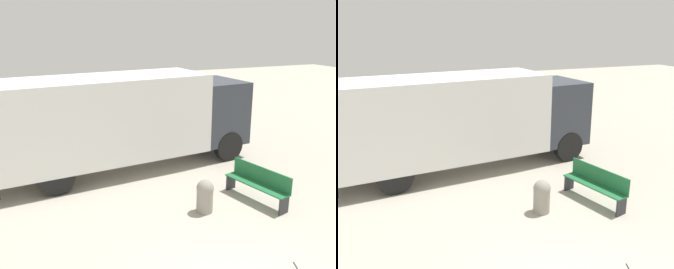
# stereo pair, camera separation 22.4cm
# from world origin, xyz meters

# --- Properties ---
(delivery_truck) EXTENTS (8.50, 2.95, 3.07)m
(delivery_truck) POSITION_xyz_m (0.17, 7.03, 1.73)
(delivery_truck) COLOR white
(delivery_truck) RESTS_ON ground
(park_bench) EXTENTS (0.83, 1.99, 0.93)m
(park_bench) POSITION_xyz_m (2.71, 3.33, 0.52)
(park_bench) COLOR #1E6638
(park_bench) RESTS_ON ground
(bollard_near_bench) EXTENTS (0.44, 0.44, 0.87)m
(bollard_near_bench) POSITION_xyz_m (1.07, 3.31, 0.46)
(bollard_near_bench) COLOR gray
(bollard_near_bench) RESTS_ON ground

